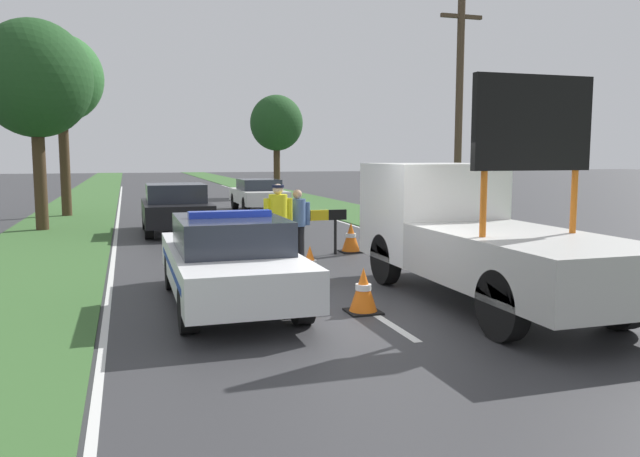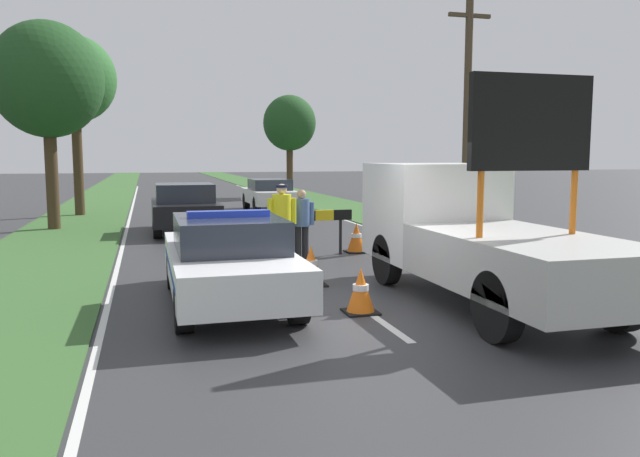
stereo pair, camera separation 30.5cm
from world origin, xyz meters
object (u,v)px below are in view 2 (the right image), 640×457
Objects in this scene: queued_car_van_white at (269,194)px; road_barrier at (297,219)px; traffic_cone_near_police at (400,246)px; queued_car_sedan_black at (185,208)px; utility_pole at (467,114)px; pedestrian_civilian at (302,220)px; roadside_tree_mid_left at (74,80)px; work_truck at (471,231)px; traffic_cone_behind_barrier at (311,266)px; police_car at (228,259)px; police_officer at (282,217)px; roadside_tree_near_left at (47,81)px; roadside_tree_near_right at (290,124)px; traffic_cone_near_truck at (356,238)px; traffic_cone_centre_front at (361,291)px.

road_barrier is at bearing 82.05° from queued_car_van_white.
traffic_cone_near_police is (2.05, -1.27, -0.53)m from road_barrier.
utility_pole is (7.25, -3.98, 2.69)m from queued_car_sedan_black.
queued_car_sedan_black reaches higher than road_barrier.
roadside_tree_mid_left is (-5.77, 12.68, 4.24)m from pedestrian_civilian.
roadside_tree_mid_left is at bearing -66.06° from work_truck.
roadside_tree_mid_left is at bearing 109.38° from traffic_cone_behind_barrier.
police_car is 3.60m from police_officer.
police_car is at bearing -128.50° from pedestrian_civilian.
traffic_cone_behind_barrier is 7.82m from utility_pole.
roadside_tree_near_left is at bearing 106.93° from police_car.
traffic_cone_near_police is 0.10× the size of utility_pole.
pedestrian_civilian is 2.31× the size of traffic_cone_near_police.
roadside_tree_near_left is 0.94× the size of roadside_tree_mid_left.
pedestrian_civilian is 0.23× the size of roadside_tree_mid_left.
road_barrier is at bearing -165.41° from utility_pole.
work_truck is 18.89m from roadside_tree_mid_left.
roadside_tree_near_right is at bearing 78.04° from traffic_cone_behind_barrier.
traffic_cone_near_truck reaches higher than traffic_cone_near_police.
work_truck is 4.49m from police_officer.
traffic_cone_near_police is 12.52m from roadside_tree_near_left.
traffic_cone_centre_front is at bearing 109.54° from police_officer.
traffic_cone_centre_front is at bearing -100.58° from roadside_tree_near_right.
traffic_cone_behind_barrier is (-2.26, 1.67, -0.74)m from work_truck.
work_truck is 2.20× the size of road_barrier.
traffic_cone_behind_barrier reaches higher than traffic_cone_near_truck.
queued_car_sedan_black is (-3.97, 10.22, -0.34)m from work_truck.
utility_pole reaches higher than traffic_cone_centre_front.
roadside_tree_mid_left reaches higher than utility_pole.
police_officer is 6.59m from queued_car_sedan_black.
traffic_cone_near_truck is 0.10× the size of roadside_tree_mid_left.
traffic_cone_near_police is at bearing -167.93° from police_officer.
police_officer is 4.37m from traffic_cone_centre_front.
traffic_cone_near_truck is 4.80m from utility_pole.
police_officer is at bearing -103.26° from roadside_tree_near_right.
road_barrier is 3.34m from traffic_cone_behind_barrier.
traffic_cone_behind_barrier is 0.13× the size of roadside_tree_near_right.
traffic_cone_behind_barrier is 0.11× the size of roadside_tree_mid_left.
road_barrier reaches higher than traffic_cone_near_truck.
traffic_cone_centre_front is at bearing -84.55° from traffic_cone_behind_barrier.
traffic_cone_behind_barrier is at bearing 30.80° from police_car.
traffic_cone_behind_barrier is 15.26m from queued_car_van_white.
road_barrier reaches higher than traffic_cone_near_police.
traffic_cone_behind_barrier is 0.17× the size of queued_car_van_white.
pedestrian_civilian is 6.46m from queued_car_sedan_black.
traffic_cone_near_truck is 0.13× the size of roadside_tree_near_right.
roadside_tree_near_right is (10.74, 13.64, -0.50)m from roadside_tree_near_left.
traffic_cone_near_police is at bearing -96.53° from roadside_tree_near_right.
traffic_cone_behind_barrier is 0.18× the size of queued_car_sedan_black.
traffic_cone_near_truck is (1.84, 5.58, 0.02)m from traffic_cone_centre_front.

